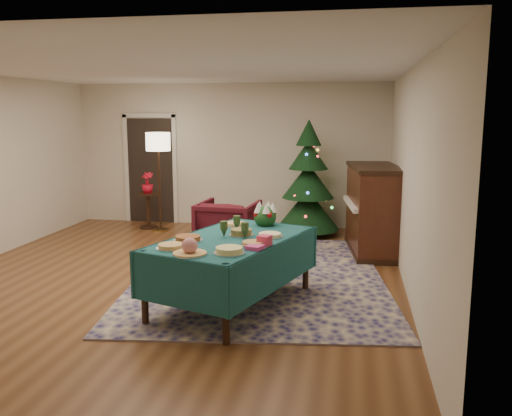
% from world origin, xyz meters
% --- Properties ---
extents(room_shell, '(7.00, 7.00, 7.00)m').
position_xyz_m(room_shell, '(0.00, 0.00, 1.35)').
color(room_shell, '#593319').
rests_on(room_shell, ground).
extents(doorway, '(1.08, 0.04, 2.16)m').
position_xyz_m(doorway, '(-1.60, 3.48, 1.10)').
color(doorway, black).
rests_on(doorway, ground).
extents(rug, '(3.71, 4.57, 0.02)m').
position_xyz_m(rug, '(1.14, 0.19, 0.01)').
color(rug, '#181550').
rests_on(rug, ground).
extents(buffet_table, '(1.77, 2.29, 0.78)m').
position_xyz_m(buffet_table, '(1.03, -0.91, 0.63)').
color(buffet_table, black).
rests_on(buffet_table, ground).
extents(platter_0, '(0.30, 0.30, 0.05)m').
position_xyz_m(platter_0, '(0.52, -1.48, 0.81)').
color(platter_0, silver).
rests_on(platter_0, buffet_table).
extents(platter_1, '(0.34, 0.34, 0.17)m').
position_xyz_m(platter_1, '(0.78, -1.68, 0.85)').
color(platter_1, silver).
rests_on(platter_1, buffet_table).
extents(platter_2, '(0.31, 0.31, 0.06)m').
position_xyz_m(platter_2, '(1.15, -1.57, 0.81)').
color(platter_2, silver).
rests_on(platter_2, buffet_table).
extents(platter_3, '(0.32, 0.32, 0.05)m').
position_xyz_m(platter_3, '(0.58, -1.12, 0.81)').
color(platter_3, silver).
rests_on(platter_3, buffet_table).
extents(platter_4, '(0.27, 0.27, 0.04)m').
position_xyz_m(platter_4, '(1.32, -1.21, 0.80)').
color(platter_4, silver).
rests_on(platter_4, buffet_table).
extents(platter_5, '(0.28, 0.28, 0.08)m').
position_xyz_m(platter_5, '(1.10, -0.77, 0.82)').
color(platter_5, silver).
rests_on(platter_5, buffet_table).
extents(platter_6, '(0.29, 0.29, 0.04)m').
position_xyz_m(platter_6, '(1.43, -0.78, 0.80)').
color(platter_6, silver).
rests_on(platter_6, buffet_table).
extents(platter_7, '(0.29, 0.29, 0.04)m').
position_xyz_m(platter_7, '(0.92, -0.27, 0.80)').
color(platter_7, silver).
rests_on(platter_7, buffet_table).
extents(goblet_0, '(0.08, 0.08, 0.18)m').
position_xyz_m(goblet_0, '(1.00, -0.56, 0.88)').
color(goblet_0, '#2D471E').
rests_on(goblet_0, buffet_table).
extents(goblet_1, '(0.08, 0.08, 0.18)m').
position_xyz_m(goblet_1, '(1.17, -0.92, 0.88)').
color(goblet_1, '#2D471E').
rests_on(goblet_1, buffet_table).
extents(goblet_2, '(0.08, 0.08, 0.18)m').
position_xyz_m(goblet_2, '(0.93, -0.89, 0.88)').
color(goblet_2, '#2D471E').
rests_on(goblet_2, buffet_table).
extents(napkin_stack, '(0.20, 0.20, 0.04)m').
position_xyz_m(napkin_stack, '(1.36, -1.36, 0.81)').
color(napkin_stack, '#D83C85').
rests_on(napkin_stack, buffet_table).
extents(gift_box, '(0.16, 0.16, 0.10)m').
position_xyz_m(gift_box, '(1.43, -1.17, 0.84)').
color(gift_box, '#D43B5B').
rests_on(gift_box, buffet_table).
extents(centerpiece, '(0.28, 0.28, 0.32)m').
position_xyz_m(centerpiece, '(1.28, -0.16, 0.92)').
color(centerpiece, '#1E4C1E').
rests_on(centerpiece, buffet_table).
extents(armchair, '(0.94, 0.89, 0.90)m').
position_xyz_m(armchair, '(0.44, 1.42, 0.45)').
color(armchair, '#410E15').
rests_on(armchair, ground).
extents(floor_lamp, '(0.44, 0.44, 1.80)m').
position_xyz_m(floor_lamp, '(-1.15, 2.71, 1.53)').
color(floor_lamp, '#A57F3F').
rests_on(floor_lamp, ground).
extents(side_table, '(0.37, 0.37, 0.67)m').
position_xyz_m(side_table, '(-1.44, 2.88, 0.32)').
color(side_table, black).
rests_on(side_table, ground).
extents(potted_plant, '(0.22, 0.40, 0.22)m').
position_xyz_m(potted_plant, '(-1.44, 2.88, 0.78)').
color(potted_plant, red).
rests_on(potted_plant, side_table).
extents(christmas_tree, '(1.38, 1.38, 2.04)m').
position_xyz_m(christmas_tree, '(1.55, 2.90, 0.92)').
color(christmas_tree, black).
rests_on(christmas_tree, ground).
extents(piano, '(0.92, 1.65, 1.36)m').
position_xyz_m(piano, '(2.65, 1.80, 0.66)').
color(piano, black).
rests_on(piano, ground).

